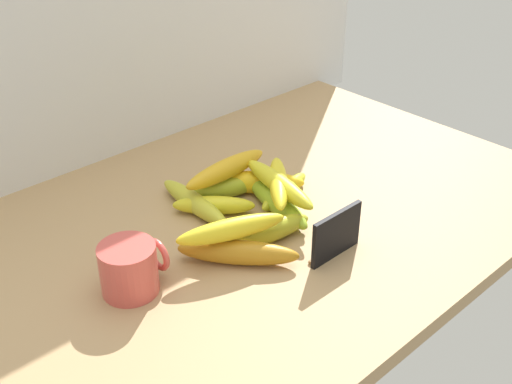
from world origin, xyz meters
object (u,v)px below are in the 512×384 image
at_px(banana_5, 194,202).
at_px(banana_6, 223,188).
at_px(chalkboard_sign, 336,236).
at_px(coffee_mug, 130,268).
at_px(banana_9, 226,169).
at_px(banana_2, 214,205).
at_px(banana_3, 253,182).
at_px(banana_7, 238,252).
at_px(banana_8, 278,183).
at_px(banana_0, 262,233).
at_px(banana_11, 279,184).
at_px(banana_10, 231,229).
at_px(banana_4, 284,191).
at_px(banana_1, 277,202).

distance_m(banana_5, banana_6, 0.07).
xyz_separation_m(chalkboard_sign, banana_6, (-0.02, 0.27, -0.02)).
relative_size(chalkboard_sign, banana_6, 0.68).
xyz_separation_m(banana_5, banana_6, (0.07, 0.00, 0.00)).
distance_m(coffee_mug, banana_9, 0.31).
height_order(banana_2, banana_6, banana_6).
relative_size(banana_3, banana_7, 0.99).
bearing_deg(banana_8, banana_7, -156.02).
relative_size(chalkboard_sign, banana_0, 0.59).
bearing_deg(banana_11, banana_10, -161.56).
distance_m(coffee_mug, banana_6, 0.30).
height_order(banana_4, banana_5, banana_5).
height_order(banana_3, banana_5, banana_3).
bearing_deg(banana_11, banana_0, -149.66).
bearing_deg(banana_8, banana_9, 110.47).
height_order(banana_3, banana_4, banana_3).
height_order(coffee_mug, banana_9, coffee_mug).
distance_m(banana_0, banana_3, 0.17).
bearing_deg(banana_8, banana_6, 115.43).
height_order(banana_6, banana_8, banana_8).
bearing_deg(banana_11, banana_6, 112.89).
relative_size(banana_7, banana_8, 1.09).
distance_m(chalkboard_sign, banana_5, 0.28).
relative_size(banana_2, banana_7, 0.75).
bearing_deg(banana_10, banana_2, 62.15).
relative_size(banana_2, banana_5, 0.77).
bearing_deg(banana_7, banana_4, 24.49).
distance_m(banana_2, banana_11, 0.12).
bearing_deg(banana_9, banana_6, -175.10).
bearing_deg(banana_4, coffee_mug, -175.32).
relative_size(banana_2, banana_3, 0.76).
xyz_separation_m(banana_2, banana_9, (0.06, 0.03, 0.04)).
bearing_deg(banana_3, banana_8, -95.73).
relative_size(banana_2, banana_8, 0.82).
distance_m(chalkboard_sign, banana_0, 0.13).
bearing_deg(banana_11, banana_7, -156.83).
relative_size(banana_0, banana_11, 0.93).
bearing_deg(banana_6, banana_9, 4.90).
relative_size(banana_8, banana_11, 0.92).
height_order(coffee_mug, banana_7, coffee_mug).
xyz_separation_m(banana_0, banana_5, (-0.02, 0.16, -0.00)).
xyz_separation_m(banana_1, banana_2, (-0.09, 0.07, -0.00)).
height_order(chalkboard_sign, banana_11, chalkboard_sign).
distance_m(banana_5, banana_8, 0.16).
distance_m(banana_6, banana_8, 0.12).
xyz_separation_m(chalkboard_sign, banana_10, (-0.13, 0.11, 0.02)).
bearing_deg(banana_7, banana_0, 11.61).
xyz_separation_m(banana_6, banana_8, (0.05, -0.10, 0.04)).
xyz_separation_m(banana_0, banana_4, (0.13, 0.08, -0.00)).
height_order(banana_0, banana_7, same).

